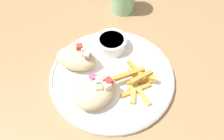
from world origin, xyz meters
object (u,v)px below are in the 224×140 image
Objects in this scene: pita_sandwich_near at (95,91)px; pita_sandwich_far at (76,58)px; fries_pile at (138,81)px; sauce_ramekin at (112,43)px; plate at (112,76)px.

pita_sandwich_far is at bearing 74.13° from pita_sandwich_near.
pita_sandwich_near reaches higher than fries_pile.
sauce_ramekin is at bearing 49.09° from pita_sandwich_far.
fries_pile reaches higher than plate.
pita_sandwich_near is 1.04× the size of fries_pile.
pita_sandwich_far is at bearing 141.19° from plate.
plate is 3.72× the size of sauce_ramekin.
pita_sandwich_far reaches higher than fries_pile.
plate is at bearing -108.01° from sauce_ramekin.
pita_sandwich_far reaches higher than pita_sandwich_near.
fries_pile is 1.46× the size of sauce_ramekin.
sauce_ramekin reaches higher than plate.
pita_sandwich_far reaches higher than sauce_ramekin.
pita_sandwich_near is at bearing -46.86° from pita_sandwich_far.
plate is 2.54× the size of fries_pile.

